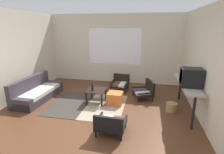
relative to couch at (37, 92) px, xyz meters
name	(u,v)px	position (x,y,z in m)	size (l,w,h in m)	color
ground_plane	(93,115)	(2.05, -0.70, -0.22)	(7.80, 7.80, 0.00)	#56331E
far_wall_with_window	(115,49)	(2.05, 2.36, 1.13)	(5.60, 0.13, 2.70)	beige
side_wall_right	(209,66)	(4.71, -0.40, 1.13)	(0.12, 6.60, 2.70)	beige
side_wall_left	(4,58)	(-0.61, -0.40, 1.13)	(0.12, 6.60, 2.70)	beige
area_rug	(87,105)	(1.70, -0.12, -0.21)	(2.14, 1.80, 0.01)	#38332D
couch	(37,92)	(0.00, 0.00, 0.00)	(0.73, 1.84, 0.70)	#38333D
coffee_table	(96,92)	(1.92, 0.08, 0.12)	(0.54, 0.58, 0.42)	black
armchair_by_window	(120,83)	(2.43, 1.38, 0.04)	(0.64, 0.64, 0.54)	black
armchair_striped_foreground	(110,124)	(2.65, -1.40, 0.02)	(0.64, 0.62, 0.49)	black
armchair_corner	(145,91)	(3.33, 0.73, 0.04)	(0.73, 0.78, 0.58)	black
ottoman_orange	(115,98)	(2.48, 0.10, -0.04)	(0.43, 0.43, 0.36)	#D1662D
console_shelf	(187,86)	(4.39, 0.00, 0.51)	(0.38, 1.86, 0.82)	#B2AD9E
crt_television	(191,77)	(4.38, -0.31, 0.83)	(0.48, 0.39, 0.45)	black
clay_vase	(184,73)	(4.39, 0.56, 0.70)	(0.23, 0.23, 0.27)	#935B38
glass_bottle	(92,87)	(1.82, 0.01, 0.30)	(0.07, 0.07, 0.25)	black
wicker_basket	(172,107)	(4.05, -0.05, -0.10)	(0.29, 0.29, 0.24)	#9E7A4C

